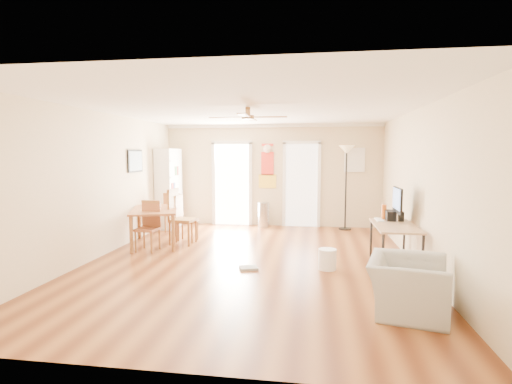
% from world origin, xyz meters
% --- Properties ---
extents(floor, '(7.00, 7.00, 0.00)m').
position_xyz_m(floor, '(0.00, 0.00, 0.00)').
color(floor, brown).
rests_on(floor, ground).
extents(ceiling, '(5.50, 7.00, 0.00)m').
position_xyz_m(ceiling, '(0.00, 0.00, 2.60)').
color(ceiling, silver).
rests_on(ceiling, floor).
extents(wall_back, '(5.50, 0.04, 2.60)m').
position_xyz_m(wall_back, '(0.00, 3.50, 1.30)').
color(wall_back, beige).
rests_on(wall_back, floor).
extents(wall_front, '(5.50, 0.04, 2.60)m').
position_xyz_m(wall_front, '(0.00, -3.50, 1.30)').
color(wall_front, beige).
rests_on(wall_front, floor).
extents(wall_left, '(0.04, 7.00, 2.60)m').
position_xyz_m(wall_left, '(-2.75, 0.00, 1.30)').
color(wall_left, beige).
rests_on(wall_left, floor).
extents(wall_right, '(0.04, 7.00, 2.60)m').
position_xyz_m(wall_right, '(2.75, 0.00, 1.30)').
color(wall_right, beige).
rests_on(wall_right, floor).
extents(crown_molding, '(5.50, 7.00, 0.08)m').
position_xyz_m(crown_molding, '(0.00, 0.00, 2.56)').
color(crown_molding, white).
rests_on(crown_molding, wall_back).
extents(kitchen_doorway, '(0.90, 0.10, 2.10)m').
position_xyz_m(kitchen_doorway, '(-1.05, 3.48, 1.05)').
color(kitchen_doorway, white).
rests_on(kitchen_doorway, wall_back).
extents(bathroom_doorway, '(0.80, 0.10, 2.10)m').
position_xyz_m(bathroom_doorway, '(0.75, 3.48, 1.05)').
color(bathroom_doorway, white).
rests_on(bathroom_doorway, wall_back).
extents(wall_decal, '(0.46, 0.03, 1.10)m').
position_xyz_m(wall_decal, '(-0.13, 3.48, 1.55)').
color(wall_decal, red).
rests_on(wall_decal, wall_back).
extents(ac_grille, '(0.50, 0.04, 0.60)m').
position_xyz_m(ac_grille, '(2.05, 3.47, 1.70)').
color(ac_grille, white).
rests_on(ac_grille, wall_back).
extents(framed_poster, '(0.04, 0.66, 0.48)m').
position_xyz_m(framed_poster, '(-2.73, 1.40, 1.70)').
color(framed_poster, black).
rests_on(framed_poster, wall_left).
extents(ceiling_fan, '(1.24, 1.24, 0.20)m').
position_xyz_m(ceiling_fan, '(0.00, -0.30, 2.43)').
color(ceiling_fan, '#593819').
rests_on(ceiling_fan, ceiling).
extents(bookshelf, '(0.49, 0.93, 1.98)m').
position_xyz_m(bookshelf, '(-2.53, 2.83, 0.99)').
color(bookshelf, white).
rests_on(bookshelf, floor).
extents(dining_table, '(1.31, 1.68, 0.74)m').
position_xyz_m(dining_table, '(-2.15, 1.01, 0.37)').
color(dining_table, '#A26434').
rests_on(dining_table, floor).
extents(dining_chair_right_a, '(0.42, 0.42, 0.98)m').
position_xyz_m(dining_chair_right_a, '(-1.60, 1.40, 0.49)').
color(dining_chair_right_a, '#A46335').
rests_on(dining_chair_right_a, floor).
extents(dining_chair_right_b, '(0.50, 0.50, 1.13)m').
position_xyz_m(dining_chair_right_b, '(-1.60, 1.15, 0.56)').
color(dining_chair_right_b, olive).
rests_on(dining_chair_right_b, floor).
extents(dining_chair_near, '(0.42, 0.42, 0.94)m').
position_xyz_m(dining_chair_near, '(-2.08, 0.48, 0.47)').
color(dining_chair_near, '#A96036').
rests_on(dining_chair_near, floor).
extents(dining_chair_far, '(0.41, 0.41, 0.93)m').
position_xyz_m(dining_chair_far, '(-2.25, 2.38, 0.47)').
color(dining_chair_far, '#AB6237').
rests_on(dining_chair_far, floor).
extents(trash_can, '(0.34, 0.34, 0.63)m').
position_xyz_m(trash_can, '(-0.19, 3.22, 0.31)').
color(trash_can, '#ABABAD').
rests_on(trash_can, floor).
extents(torchiere_lamp, '(0.45, 0.45, 2.05)m').
position_xyz_m(torchiere_lamp, '(1.83, 3.20, 1.03)').
color(torchiere_lamp, black).
rests_on(torchiere_lamp, floor).
extents(computer_desk, '(0.65, 1.30, 0.70)m').
position_xyz_m(computer_desk, '(2.38, 0.04, 0.35)').
color(computer_desk, tan).
rests_on(computer_desk, floor).
extents(imac, '(0.23, 0.63, 0.59)m').
position_xyz_m(imac, '(2.47, 0.38, 0.99)').
color(imac, black).
rests_on(imac, computer_desk).
extents(keyboard, '(0.12, 0.37, 0.01)m').
position_xyz_m(keyboard, '(2.20, 0.51, 0.70)').
color(keyboard, silver).
rests_on(keyboard, computer_desk).
extents(printer, '(0.29, 0.33, 0.17)m').
position_xyz_m(printer, '(2.45, 0.53, 0.78)').
color(printer, black).
rests_on(printer, computer_desk).
extents(orange_bottle, '(0.11, 0.11, 0.26)m').
position_xyz_m(orange_bottle, '(2.30, 0.65, 0.82)').
color(orange_bottle, '#D25612').
rests_on(orange_bottle, computer_desk).
extents(wastebasket_a, '(0.36, 0.36, 0.33)m').
position_xyz_m(wastebasket_a, '(1.28, -0.27, 0.17)').
color(wastebasket_a, white).
rests_on(wastebasket_a, floor).
extents(floor_cloth, '(0.34, 0.30, 0.04)m').
position_xyz_m(floor_cloth, '(0.03, -0.45, 0.02)').
color(floor_cloth, gray).
rests_on(floor_cloth, floor).
extents(armchair, '(1.06, 1.16, 0.64)m').
position_xyz_m(armchair, '(2.15, -1.87, 0.32)').
color(armchair, '#A3A49E').
rests_on(armchair, floor).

